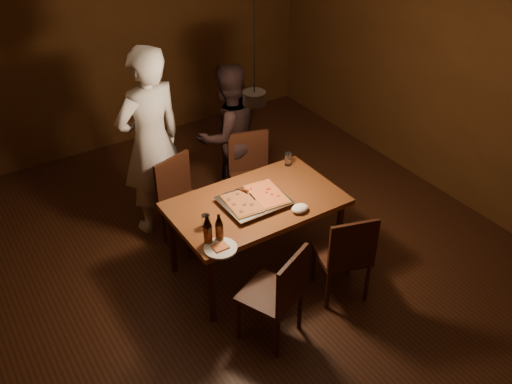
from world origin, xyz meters
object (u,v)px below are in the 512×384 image
pizza_tray (254,202)px  diner_white (151,143)px  pendant_lamp (254,97)px  dining_table (256,208)px  diner_dark (228,135)px  chair_near_left (280,289)px  chair_near_right (347,250)px  chair_far_left (181,194)px  chair_far_right (251,168)px  beer_bottle_a (208,230)px  beer_bottle_b (219,228)px  plate_slice (220,248)px

pizza_tray → diner_white: diner_white is taller
pendant_lamp → pizza_tray: bearing=-138.1°
dining_table → diner_dark: (0.40, 1.15, 0.09)m
chair_near_left → chair_near_right: (0.74, 0.08, 0.00)m
chair_far_left → diner_white: (-0.11, 0.36, 0.42)m
chair_far_right → diner_dark: bearing=-64.7°
beer_bottle_a → beer_bottle_b: (0.09, -0.02, -0.01)m
pizza_tray → diner_dark: bearing=74.1°
chair_near_left → plate_slice: 0.56m
chair_near_left → beer_bottle_b: (-0.22, 0.53, 0.34)m
diner_white → chair_far_left: bearing=96.0°
chair_near_left → pendant_lamp: bearing=46.3°
chair_near_right → beer_bottle_b: size_ratio=2.10×
plate_slice → chair_far_left: bearing=79.3°
beer_bottle_a → diner_white: 1.40m
plate_slice → diner_white: size_ratio=0.14×
chair_far_right → pendant_lamp: bearing=77.3°
chair_far_left → diner_dark: bearing=-168.1°
chair_far_right → chair_near_left: same height
beer_bottle_a → pizza_tray: bearing=23.2°
dining_table → pizza_tray: pizza_tray is taller
chair_far_right → pendant_lamp: (-0.47, -0.81, 1.22)m
dining_table → beer_bottle_b: beer_bottle_b is taller
dining_table → plate_slice: size_ratio=5.67×
chair_far_left → chair_far_right: size_ratio=0.98×
beer_bottle_a → diner_dark: diner_dark is taller
pendant_lamp → diner_dark: bearing=70.0°
beer_bottle_a → plate_slice: size_ratio=1.02×
chair_far_right → chair_near_left: bearing=82.4°
chair_far_left → chair_near_right: 1.69m
beer_bottle_b → diner_dark: (0.93, 1.45, -0.11)m
dining_table → pendant_lamp: size_ratio=1.36×
dining_table → diner_dark: diner_dark is taller
chair_near_left → diner_white: size_ratio=0.29×
diner_dark → beer_bottle_b: bearing=55.9°
beer_bottle_a → pendant_lamp: size_ratio=0.25×
diner_dark → dining_table: bearing=69.6°
chair_far_left → pendant_lamp: pendant_lamp is taller
chair_near_right → pizza_tray: bearing=139.2°
chair_near_right → beer_bottle_a: 1.20m
beer_bottle_b → diner_white: 1.41m
chair_far_right → beer_bottle_a: bearing=62.6°
chair_near_right → beer_bottle_b: 1.11m
beer_bottle_a → plate_slice: beer_bottle_a is taller
dining_table → chair_far_left: 0.85m
chair_near_right → beer_bottle_b: (-0.95, 0.45, 0.34)m
plate_slice → diner_white: 1.52m
chair_near_left → plate_slice: (-0.27, 0.43, 0.22)m
beer_bottle_b → pendant_lamp: size_ratio=0.23×
pizza_tray → diner_white: (-0.44, 1.13, 0.19)m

